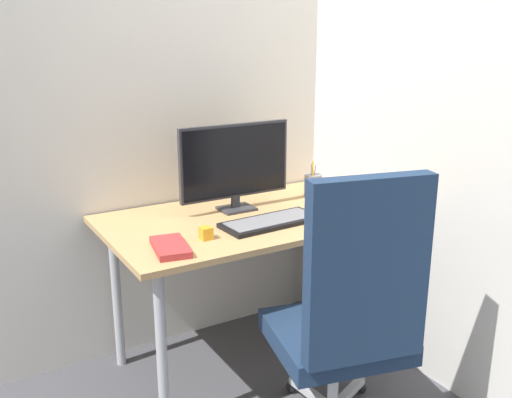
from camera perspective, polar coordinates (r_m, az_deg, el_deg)
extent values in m
plane|color=#4C4C51|center=(2.91, -0.82, -15.62)|extent=(8.00, 8.00, 0.00)
cube|color=silver|center=(2.84, -5.15, 13.40)|extent=(3.03, 0.04, 2.80)
cube|color=silver|center=(2.68, 14.73, 12.78)|extent=(0.04, 2.50, 2.80)
cube|color=tan|center=(2.60, -0.88, -1.99)|extent=(1.28, 0.76, 0.03)
cylinder|color=#B2B5BA|center=(2.31, -9.34, -14.75)|extent=(0.04, 0.04, 0.71)
cylinder|color=#B2B5BA|center=(2.83, 11.75, -8.83)|extent=(0.04, 0.04, 0.71)
cylinder|color=#B2B5BA|center=(2.79, -13.66, -9.35)|extent=(0.04, 0.04, 0.71)
cylinder|color=#B2B5BA|center=(3.23, 5.06, -5.30)|extent=(0.04, 0.04, 0.71)
sphere|color=black|center=(2.72, 10.36, -17.92)|extent=(0.05, 0.05, 0.05)
cube|color=silver|center=(2.60, 9.04, -18.56)|extent=(0.25, 0.13, 0.03)
sphere|color=black|center=(2.68, 3.57, -18.11)|extent=(0.05, 0.05, 0.05)
cube|color=silver|center=(2.58, 5.49, -18.67)|extent=(0.06, 0.26, 0.03)
cylinder|color=silver|center=(2.41, 7.69, -17.03)|extent=(0.04, 0.04, 0.28)
cube|color=navy|center=(2.32, 7.86, -13.30)|extent=(0.58, 0.56, 0.08)
cube|color=navy|center=(1.97, 11.11, -7.05)|extent=(0.44, 0.17, 0.66)
cube|color=#333338|center=(2.69, -1.94, -0.95)|extent=(0.16, 0.13, 0.01)
cube|color=#333338|center=(2.69, -2.05, -0.14)|extent=(0.04, 0.02, 0.06)
cube|color=#333338|center=(2.64, -2.12, 3.82)|extent=(0.55, 0.02, 0.34)
cube|color=black|center=(2.63, -1.97, 3.76)|extent=(0.53, 0.01, 0.32)
cube|color=black|center=(2.50, 1.49, -2.28)|extent=(0.45, 0.20, 0.02)
cube|color=slate|center=(2.49, 1.49, -2.04)|extent=(0.41, 0.17, 0.00)
ellipsoid|color=#9EA0A5|center=(2.73, 8.01, -0.59)|extent=(0.08, 0.12, 0.04)
cylinder|color=slate|center=(2.93, 5.67, 1.40)|extent=(0.09, 0.09, 0.11)
cylinder|color=#B2B5BA|center=(2.91, 5.57, 2.42)|extent=(0.02, 0.01, 0.11)
cylinder|color=#B2B5BA|center=(2.92, 5.82, 2.46)|extent=(0.02, 0.01, 0.11)
torus|color=#3FAD59|center=(2.93, 5.67, 1.59)|extent=(0.04, 0.04, 0.01)
cylinder|color=orange|center=(2.90, 5.66, 2.31)|extent=(0.01, 0.02, 0.15)
cube|color=#B23333|center=(2.22, -8.50, -4.73)|extent=(0.16, 0.25, 0.03)
cube|color=orange|center=(2.32, -4.98, -3.40)|extent=(0.05, 0.05, 0.05)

